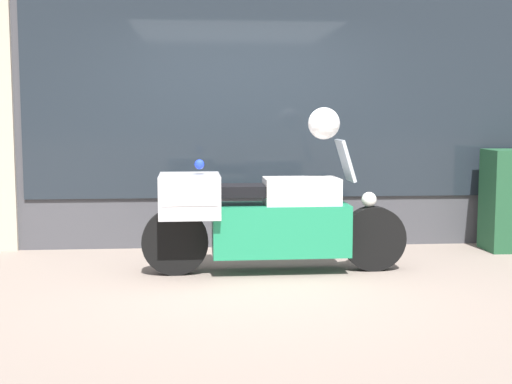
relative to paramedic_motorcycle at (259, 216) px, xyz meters
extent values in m
plane|color=gray|center=(-0.07, -0.53, -0.53)|extent=(60.00, 60.00, 0.00)
cube|color=#424247|center=(-0.07, 1.47, 1.38)|extent=(6.89, 0.40, 3.81)
cube|color=#1E262D|center=(0.41, 1.26, 1.43)|extent=(5.62, 0.02, 2.81)
cube|color=slate|center=(0.37, 1.48, -0.25)|extent=(5.40, 0.30, 0.55)
cube|color=silver|center=(0.37, 1.62, 0.69)|extent=(5.40, 0.02, 1.37)
cube|color=beige|center=(0.37, 1.48, 1.37)|extent=(5.40, 0.30, 0.02)
cube|color=#C68E19|center=(-1.33, 1.48, 1.41)|extent=(0.18, 0.04, 0.06)
cube|color=#195623|center=(0.37, 1.48, 1.41)|extent=(0.18, 0.04, 0.06)
cube|color=black|center=(2.08, 1.48, 1.41)|extent=(0.18, 0.04, 0.06)
cube|color=#2866B7|center=(-0.90, 1.42, 0.16)|extent=(0.19, 0.01, 0.27)
cube|color=#2D8E42|center=(1.65, 1.42, 0.16)|extent=(0.19, 0.03, 0.27)
cylinder|color=black|center=(1.07, 0.01, -0.23)|extent=(0.60, 0.15, 0.60)
cylinder|color=black|center=(-0.76, -0.01, -0.23)|extent=(0.60, 0.15, 0.60)
cube|color=#1E8456|center=(0.20, 0.00, -0.13)|extent=(1.25, 0.49, 0.47)
cube|color=white|center=(0.39, 0.00, 0.21)|extent=(0.69, 0.43, 0.27)
cube|color=black|center=(-0.08, 0.00, 0.24)|extent=(0.73, 0.36, 0.10)
cube|color=#B7B7BC|center=(-0.63, -0.01, 0.20)|extent=(0.55, 0.63, 0.38)
cube|color=white|center=(-0.63, -0.01, 0.20)|extent=(0.50, 0.64, 0.11)
cube|color=#B2BCC6|center=(0.80, 0.01, 0.50)|extent=(0.15, 0.33, 0.39)
sphere|color=white|center=(1.03, 0.01, 0.14)|extent=(0.14, 0.14, 0.14)
sphere|color=blue|center=(-0.54, -0.01, 0.48)|extent=(0.09, 0.09, 0.09)
sphere|color=white|center=(0.59, 0.01, 0.84)|extent=(0.29, 0.29, 0.29)
camera|label=1|loc=(-0.55, -6.42, 0.94)|focal=50.00mm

